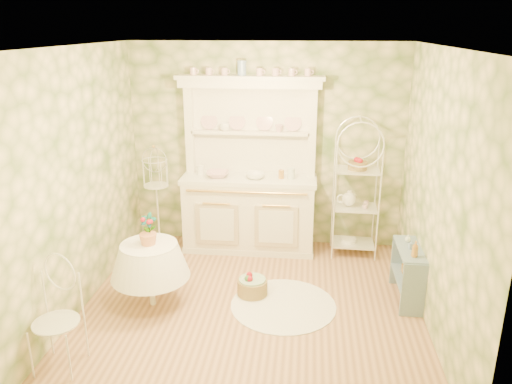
# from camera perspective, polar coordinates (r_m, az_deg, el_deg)

# --- Properties ---
(floor) EXTENTS (3.60, 3.60, 0.00)m
(floor) POSITION_cam_1_polar(r_m,az_deg,el_deg) (5.50, -0.56, -13.13)
(floor) COLOR tan
(floor) RESTS_ON ground
(ceiling) EXTENTS (3.60, 3.60, 0.00)m
(ceiling) POSITION_cam_1_polar(r_m,az_deg,el_deg) (4.68, -0.67, 16.26)
(ceiling) COLOR white
(ceiling) RESTS_ON floor
(wall_left) EXTENTS (3.60, 3.60, 0.00)m
(wall_left) POSITION_cam_1_polar(r_m,az_deg,el_deg) (5.43, -19.85, 0.96)
(wall_left) COLOR beige
(wall_left) RESTS_ON floor
(wall_right) EXTENTS (3.60, 3.60, 0.00)m
(wall_right) POSITION_cam_1_polar(r_m,az_deg,el_deg) (5.05, 20.11, -0.33)
(wall_right) COLOR beige
(wall_right) RESTS_ON floor
(wall_back) EXTENTS (3.60, 3.60, 0.00)m
(wall_back) POSITION_cam_1_polar(r_m,az_deg,el_deg) (6.65, 1.18, 5.19)
(wall_back) COLOR beige
(wall_back) RESTS_ON floor
(wall_front) EXTENTS (3.60, 3.60, 0.00)m
(wall_front) POSITION_cam_1_polar(r_m,az_deg,el_deg) (3.28, -4.27, -9.45)
(wall_front) COLOR beige
(wall_front) RESTS_ON floor
(kitchen_dresser) EXTENTS (1.87, 0.61, 2.29)m
(kitchen_dresser) POSITION_cam_1_polar(r_m,az_deg,el_deg) (6.45, -0.82, 2.89)
(kitchen_dresser) COLOR white
(kitchen_dresser) RESTS_ON floor
(bakers_rack) EXTENTS (0.59, 0.44, 1.85)m
(bakers_rack) POSITION_cam_1_polar(r_m,az_deg,el_deg) (6.48, 11.38, 0.56)
(bakers_rack) COLOR white
(bakers_rack) RESTS_ON floor
(side_shelf) EXTENTS (0.32, 0.68, 0.56)m
(side_shelf) POSITION_cam_1_polar(r_m,az_deg,el_deg) (5.77, 16.92, -9.19)
(side_shelf) COLOR #758FA6
(side_shelf) RESTS_ON floor
(round_table) EXTENTS (0.71, 0.71, 0.64)m
(round_table) POSITION_cam_1_polar(r_m,az_deg,el_deg) (5.52, -11.90, -9.58)
(round_table) COLOR white
(round_table) RESTS_ON floor
(cafe_chair) EXTENTS (0.46, 0.46, 0.79)m
(cafe_chair) POSITION_cam_1_polar(r_m,az_deg,el_deg) (4.79, -21.81, -14.23)
(cafe_chair) COLOR white
(cafe_chair) RESTS_ON floor
(birdcage_stand) EXTENTS (0.38, 0.38, 1.47)m
(birdcage_stand) POSITION_cam_1_polar(r_m,az_deg,el_deg) (6.65, -11.25, -0.68)
(birdcage_stand) COLOR white
(birdcage_stand) RESTS_ON floor
(floor_basket) EXTENTS (0.41, 0.41, 0.21)m
(floor_basket) POSITION_cam_1_polar(r_m,az_deg,el_deg) (5.69, -0.42, -10.72)
(floor_basket) COLOR #987D48
(floor_basket) RESTS_ON floor
(lace_rug) EXTENTS (1.49, 1.49, 0.01)m
(lace_rug) POSITION_cam_1_polar(r_m,az_deg,el_deg) (5.55, 3.14, -12.77)
(lace_rug) COLOR white
(lace_rug) RESTS_ON floor
(bowl_floral) EXTENTS (0.31, 0.31, 0.07)m
(bowl_floral) POSITION_cam_1_polar(r_m,az_deg,el_deg) (6.51, -4.39, 1.80)
(bowl_floral) COLOR white
(bowl_floral) RESTS_ON kitchen_dresser
(bowl_white) EXTENTS (0.30, 0.30, 0.08)m
(bowl_white) POSITION_cam_1_polar(r_m,az_deg,el_deg) (6.42, -0.05, 1.62)
(bowl_white) COLOR white
(bowl_white) RESTS_ON kitchen_dresser
(cup_left) EXTENTS (0.15, 0.15, 0.10)m
(cup_left) POSITION_cam_1_polar(r_m,az_deg,el_deg) (6.54, -3.60, 7.27)
(cup_left) COLOR white
(cup_left) RESTS_ON kitchen_dresser
(cup_right) EXTENTS (0.12, 0.12, 0.09)m
(cup_right) POSITION_cam_1_polar(r_m,az_deg,el_deg) (6.47, 2.63, 7.14)
(cup_right) COLOR white
(cup_right) RESTS_ON kitchen_dresser
(potted_geranium) EXTENTS (0.18, 0.13, 0.32)m
(potted_geranium) POSITION_cam_1_polar(r_m,az_deg,el_deg) (5.33, -12.12, -4.35)
(potted_geranium) COLOR #3F7238
(potted_geranium) RESTS_ON round_table
(bottle_amber) EXTENTS (0.08, 0.08, 0.18)m
(bottle_amber) POSITION_cam_1_polar(r_m,az_deg,el_deg) (5.41, 17.70, -6.43)
(bottle_amber) COLOR #B17A2D
(bottle_amber) RESTS_ON side_shelf
(bottle_blue) EXTENTS (0.05, 0.05, 0.10)m
(bottle_blue) POSITION_cam_1_polar(r_m,az_deg,el_deg) (5.60, 17.29, -5.85)
(bottle_blue) COLOR #7B98C1
(bottle_blue) RESTS_ON side_shelf
(bottle_glass) EXTENTS (0.08, 0.08, 0.08)m
(bottle_glass) POSITION_cam_1_polar(r_m,az_deg,el_deg) (5.77, 16.96, -5.16)
(bottle_glass) COLOR silver
(bottle_glass) RESTS_ON side_shelf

